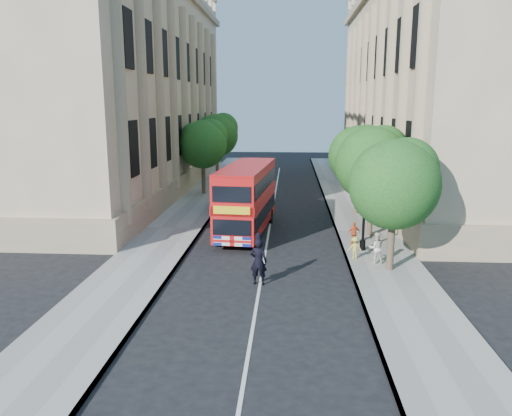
% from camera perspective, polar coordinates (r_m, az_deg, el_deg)
% --- Properties ---
extents(ground, '(120.00, 120.00, 0.00)m').
position_cam_1_polar(ground, '(20.51, 0.29, -9.68)').
color(ground, black).
rests_on(ground, ground).
extents(pavement_right, '(3.50, 80.00, 0.12)m').
position_cam_1_polar(pavement_right, '(30.33, 12.41, -2.68)').
color(pavement_right, gray).
rests_on(pavement_right, ground).
extents(pavement_left, '(3.50, 80.00, 0.12)m').
position_cam_1_polar(pavement_left, '(30.78, -9.28, -2.34)').
color(pavement_left, gray).
rests_on(pavement_left, ground).
extents(building_right, '(12.00, 38.00, 18.00)m').
position_cam_1_polar(building_right, '(44.88, 20.74, 12.99)').
color(building_right, tan).
rests_on(building_right, ground).
extents(building_left, '(12.00, 38.00, 18.00)m').
position_cam_1_polar(building_left, '(45.60, -15.75, 13.28)').
color(building_left, tan).
rests_on(building_left, ground).
extents(tree_right_near, '(4.00, 4.00, 6.08)m').
position_cam_1_polar(tree_right_near, '(22.80, 15.64, 3.15)').
color(tree_right_near, '#473828').
rests_on(tree_right_near, ground).
extents(tree_right_mid, '(4.20, 4.20, 6.37)m').
position_cam_1_polar(tree_right_mid, '(28.63, 13.27, 5.36)').
color(tree_right_mid, '#473828').
rests_on(tree_right_mid, ground).
extents(tree_right_far, '(4.00, 4.00, 6.15)m').
position_cam_1_polar(tree_right_far, '(34.54, 11.67, 6.27)').
color(tree_right_far, '#473828').
rests_on(tree_right_far, ground).
extents(tree_left_far, '(4.00, 4.00, 6.30)m').
position_cam_1_polar(tree_left_far, '(41.81, -6.03, 7.56)').
color(tree_left_far, '#473828').
rests_on(tree_left_far, ground).
extents(tree_left_back, '(4.20, 4.20, 6.65)m').
position_cam_1_polar(tree_left_back, '(49.67, -4.46, 8.56)').
color(tree_left_back, '#473828').
rests_on(tree_left_back, ground).
extents(lamp_post, '(0.32, 0.32, 5.16)m').
position_cam_1_polar(lamp_post, '(25.83, 12.29, 0.38)').
color(lamp_post, black).
rests_on(lamp_post, pavement_right).
extents(double_decker_bus, '(3.04, 8.71, 3.94)m').
position_cam_1_polar(double_decker_bus, '(29.14, -1.06, 1.27)').
color(double_decker_bus, red).
rests_on(double_decker_bus, ground).
extents(box_van, '(2.06, 4.88, 2.78)m').
position_cam_1_polar(box_van, '(35.88, -2.73, 1.94)').
color(box_van, black).
rests_on(box_van, ground).
extents(police_constable, '(0.79, 0.58, 2.00)m').
position_cam_1_polar(police_constable, '(21.12, 0.29, -6.15)').
color(police_constable, black).
rests_on(police_constable, ground).
extents(woman_pedestrian, '(0.76, 0.62, 1.49)m').
position_cam_1_polar(woman_pedestrian, '(24.24, 13.56, -4.44)').
color(woman_pedestrian, silver).
rests_on(woman_pedestrian, pavement_right).
extents(child_a, '(0.77, 0.50, 1.22)m').
position_cam_1_polar(child_a, '(27.23, 11.15, -2.83)').
color(child_a, orange).
rests_on(child_a, pavement_right).
extents(child_b, '(0.77, 0.54, 1.09)m').
position_cam_1_polar(child_b, '(24.76, 11.21, -4.47)').
color(child_b, '#D7C749').
rests_on(child_b, pavement_right).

